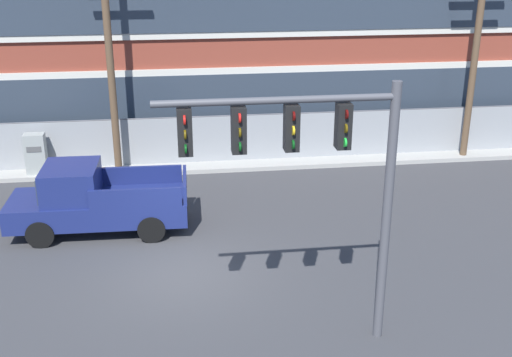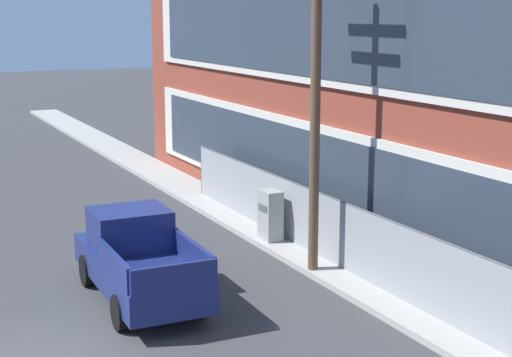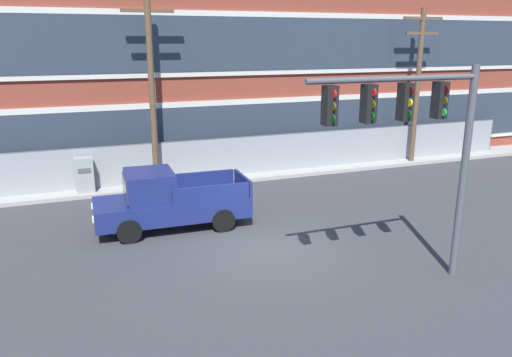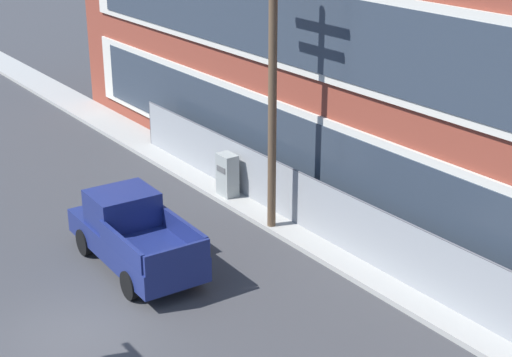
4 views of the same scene
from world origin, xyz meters
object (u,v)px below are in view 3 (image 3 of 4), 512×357
object	(u,v)px
traffic_signal_mast	(417,127)
utility_pole_midblock	(418,81)
pickup_truck_navy	(168,201)
electrical_cabinet	(85,177)
utility_pole_near_corner	(151,79)

from	to	relation	value
traffic_signal_mast	utility_pole_midblock	world-z (taller)	utility_pole_midblock
pickup_truck_navy	utility_pole_midblock	distance (m)	14.95
electrical_cabinet	pickup_truck_navy	bearing A→B (deg)	-62.43
utility_pole_midblock	electrical_cabinet	world-z (taller)	utility_pole_midblock
electrical_cabinet	traffic_signal_mast	bearing A→B (deg)	-55.65
utility_pole_near_corner	electrical_cabinet	world-z (taller)	utility_pole_near_corner
utility_pole_midblock	electrical_cabinet	bearing A→B (deg)	179.76
pickup_truck_navy	utility_pole_midblock	bearing A→B (deg)	19.35
traffic_signal_mast	pickup_truck_navy	world-z (taller)	traffic_signal_mast
pickup_truck_navy	utility_pole_near_corner	xyz separation A→B (m)	(0.36, 4.64, 3.81)
electrical_cabinet	utility_pole_near_corner	bearing A→B (deg)	-5.06
utility_pole_near_corner	electrical_cabinet	size ratio (longest dim) A/B	5.24
utility_pole_midblock	traffic_signal_mast	bearing A→B (deg)	-127.89
utility_pole_near_corner	pickup_truck_navy	bearing A→B (deg)	-94.49
pickup_truck_navy	electrical_cabinet	xyz separation A→B (m)	(-2.56, 4.90, -0.14)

